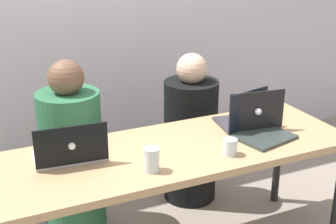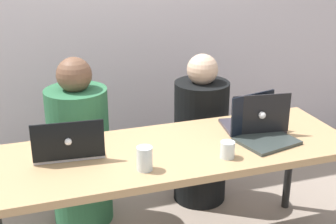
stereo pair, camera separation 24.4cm
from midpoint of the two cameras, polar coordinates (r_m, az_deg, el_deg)
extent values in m
cube|color=tan|center=(2.46, 3.34, -4.93)|extent=(1.95, 0.67, 0.04)
cylinder|color=black|center=(3.25, 16.69, -6.04)|extent=(0.05, 0.05, 0.67)
cylinder|color=#2C6742|center=(2.98, -8.37, -5.47)|extent=(0.41, 0.41, 0.89)
sphere|color=brown|center=(2.79, -8.94, 4.46)|extent=(0.21, 0.21, 0.21)
cylinder|color=black|center=(3.21, 6.16, -3.73)|extent=(0.42, 0.42, 0.86)
sphere|color=beige|center=(3.03, 6.54, 5.13)|extent=(0.20, 0.20, 0.20)
cube|color=silver|center=(2.43, -9.21, -4.79)|extent=(0.36, 0.24, 0.02)
cube|color=black|center=(2.29, -9.11, -3.58)|extent=(0.35, 0.04, 0.19)
sphere|color=white|center=(2.27, -9.08, -3.72)|extent=(0.03, 0.03, 0.03)
cube|color=#333B39|center=(2.60, 14.62, -3.49)|extent=(0.34, 0.30, 0.02)
cube|color=black|center=(2.63, 12.90, -0.15)|extent=(0.29, 0.08, 0.22)
sphere|color=white|center=(2.64, 12.68, -0.05)|extent=(0.04, 0.04, 0.04)
cube|color=#3A353F|center=(2.77, 12.67, -1.70)|extent=(0.36, 0.29, 0.02)
cube|color=black|center=(2.62, 13.93, -0.31)|extent=(0.33, 0.06, 0.22)
sphere|color=white|center=(2.61, 14.06, -0.43)|extent=(0.04, 0.04, 0.04)
cylinder|color=silver|center=(2.37, 10.22, -4.61)|extent=(0.07, 0.07, 0.09)
cylinder|color=silver|center=(2.38, 10.19, -5.03)|extent=(0.06, 0.06, 0.05)
cylinder|color=silver|center=(2.21, 0.30, -5.78)|extent=(0.08, 0.08, 0.12)
cylinder|color=silver|center=(2.22, 0.30, -6.39)|extent=(0.07, 0.07, 0.06)
camera|label=1|loc=(0.12, -87.14, 1.09)|focal=50.00mm
camera|label=2|loc=(0.12, 92.86, -1.09)|focal=50.00mm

